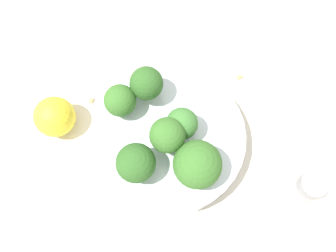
% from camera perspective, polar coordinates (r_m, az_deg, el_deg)
% --- Properties ---
extents(ground_plane, '(3.00, 3.00, 0.00)m').
position_cam_1_polar(ground_plane, '(0.47, -0.00, -2.94)').
color(ground_plane, beige).
extents(bowl, '(0.21, 0.21, 0.04)m').
position_cam_1_polar(bowl, '(0.45, -0.00, -2.20)').
color(bowl, silver).
rests_on(bowl, ground_plane).
extents(broccoli_floret_0, '(0.05, 0.05, 0.05)m').
position_cam_1_polar(broccoli_floret_0, '(0.39, -5.62, -6.44)').
color(broccoli_floret_0, '#84AD66').
rests_on(broccoli_floret_0, bowl).
extents(broccoli_floret_1, '(0.04, 0.04, 0.06)m').
position_cam_1_polar(broccoli_floret_1, '(0.39, -0.12, -1.66)').
color(broccoli_floret_1, '#84AD66').
rests_on(broccoli_floret_1, bowl).
extents(broccoli_floret_2, '(0.04, 0.04, 0.05)m').
position_cam_1_polar(broccoli_floret_2, '(0.43, -8.32, 4.37)').
color(broccoli_floret_2, '#7A9E5B').
rests_on(broccoli_floret_2, bowl).
extents(broccoli_floret_3, '(0.06, 0.06, 0.06)m').
position_cam_1_polar(broccoli_floret_3, '(0.39, 5.14, -6.70)').
color(broccoli_floret_3, '#7A9E5B').
rests_on(broccoli_floret_3, bowl).
extents(broccoli_floret_4, '(0.04, 0.04, 0.06)m').
position_cam_1_polar(broccoli_floret_4, '(0.43, -3.77, 7.36)').
color(broccoli_floret_4, '#7A9E5B').
rests_on(broccoli_floret_4, bowl).
extents(broccoli_floret_5, '(0.04, 0.04, 0.05)m').
position_cam_1_polar(broccoli_floret_5, '(0.41, 2.42, 0.34)').
color(broccoli_floret_5, '#7A9E5B').
rests_on(broccoli_floret_5, bowl).
extents(pepper_shaker, '(0.03, 0.03, 0.08)m').
position_cam_1_polar(pepper_shaker, '(0.45, 22.39, -9.84)').
color(pepper_shaker, '#B2B7BC').
rests_on(pepper_shaker, ground_plane).
extents(lemon_wedge, '(0.06, 0.06, 0.06)m').
position_cam_1_polar(lemon_wedge, '(0.48, -19.10, 1.53)').
color(lemon_wedge, yellow).
rests_on(lemon_wedge, ground_plane).
extents(almond_crumb_0, '(0.01, 0.01, 0.01)m').
position_cam_1_polar(almond_crumb_0, '(0.52, 12.42, 8.43)').
color(almond_crumb_0, tan).
rests_on(almond_crumb_0, ground_plane).
extents(almond_crumb_1, '(0.01, 0.01, 0.01)m').
position_cam_1_polar(almond_crumb_1, '(0.50, -13.24, 4.45)').
color(almond_crumb_1, tan).
rests_on(almond_crumb_1, ground_plane).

